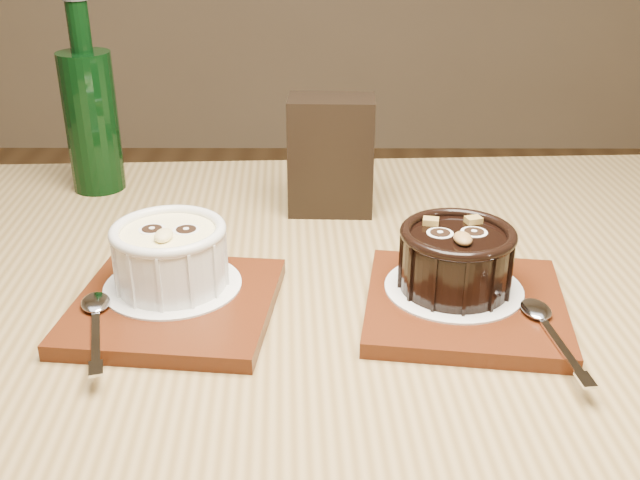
# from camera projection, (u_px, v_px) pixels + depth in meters

# --- Properties ---
(table) EXTENTS (1.24, 0.86, 0.75)m
(table) POSITION_uv_depth(u_px,v_px,m) (313.00, 374.00, 0.76)
(table) COLOR brown
(table) RESTS_ON ground
(tray_left) EXTENTS (0.20, 0.20, 0.01)m
(tray_left) POSITION_uv_depth(u_px,v_px,m) (175.00, 305.00, 0.69)
(tray_left) COLOR #51210D
(tray_left) RESTS_ON table
(doily_left) EXTENTS (0.13, 0.13, 0.00)m
(doily_left) POSITION_uv_depth(u_px,v_px,m) (173.00, 285.00, 0.71)
(doily_left) COLOR white
(doily_left) RESTS_ON tray_left
(ramekin_white) EXTENTS (0.11, 0.11, 0.06)m
(ramekin_white) POSITION_uv_depth(u_px,v_px,m) (170.00, 253.00, 0.70)
(ramekin_white) COLOR silver
(ramekin_white) RESTS_ON doily_left
(spoon_left) EXTENTS (0.06, 0.14, 0.01)m
(spoon_left) POSITION_uv_depth(u_px,v_px,m) (96.00, 322.00, 0.64)
(spoon_left) COLOR silver
(spoon_left) RESTS_ON tray_left
(tray_right) EXTENTS (0.20, 0.20, 0.01)m
(tray_right) POSITION_uv_depth(u_px,v_px,m) (465.00, 305.00, 0.69)
(tray_right) COLOR #51210D
(tray_right) RESTS_ON table
(doily_right) EXTENTS (0.13, 0.13, 0.00)m
(doily_right) POSITION_uv_depth(u_px,v_px,m) (454.00, 288.00, 0.71)
(doily_right) COLOR white
(doily_right) RESTS_ON tray_right
(ramekin_dark) EXTENTS (0.11, 0.11, 0.06)m
(ramekin_dark) POSITION_uv_depth(u_px,v_px,m) (456.00, 256.00, 0.69)
(ramekin_dark) COLOR black
(ramekin_dark) RESTS_ON doily_right
(spoon_right) EXTENTS (0.04, 0.14, 0.01)m
(spoon_right) POSITION_uv_depth(u_px,v_px,m) (551.00, 330.00, 0.63)
(spoon_right) COLOR silver
(spoon_right) RESTS_ON tray_right
(condiment_stand) EXTENTS (0.10, 0.06, 0.14)m
(condiment_stand) POSITION_uv_depth(u_px,v_px,m) (331.00, 156.00, 0.89)
(condiment_stand) COLOR black
(condiment_stand) RESTS_ON table
(green_bottle) EXTENTS (0.07, 0.07, 0.25)m
(green_bottle) POSITION_uv_depth(u_px,v_px,m) (91.00, 116.00, 0.94)
(green_bottle) COLOR black
(green_bottle) RESTS_ON table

